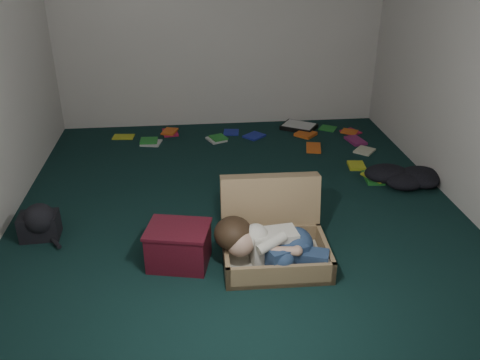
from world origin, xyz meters
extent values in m
plane|color=black|center=(0.00, 0.00, 0.00)|extent=(4.50, 4.50, 0.00)
plane|color=silver|center=(0.00, 2.25, 1.30)|extent=(4.50, 0.00, 4.50)
plane|color=silver|center=(0.00, -2.25, 1.30)|extent=(4.50, 0.00, 4.50)
plane|color=silver|center=(2.00, 0.00, 1.30)|extent=(0.00, 4.50, 4.50)
cube|color=#9C7E56|center=(0.19, -0.92, 0.09)|extent=(0.80, 0.58, 0.18)
cube|color=beige|center=(0.19, -0.92, 0.04)|extent=(0.73, 0.51, 0.02)
cube|color=#9C7E56|center=(0.20, -0.56, 0.28)|extent=(0.79, 0.26, 0.58)
cube|color=silver|center=(0.17, -0.94, 0.19)|extent=(0.36, 0.23, 0.25)
sphere|color=tan|center=(-0.08, -0.97, 0.26)|extent=(0.21, 0.21, 0.21)
ellipsoid|color=black|center=(-0.13, -0.91, 0.29)|extent=(0.28, 0.30, 0.24)
ellipsoid|color=navy|center=(0.34, -0.93, 0.19)|extent=(0.26, 0.30, 0.24)
cube|color=navy|center=(0.24, -1.06, 0.18)|extent=(0.32, 0.24, 0.16)
cube|color=navy|center=(0.41, -1.07, 0.15)|extent=(0.30, 0.22, 0.12)
sphere|color=white|center=(0.52, -1.04, 0.13)|extent=(0.12, 0.12, 0.12)
sphere|color=white|center=(0.52, -1.12, 0.12)|extent=(0.11, 0.11, 0.11)
cylinder|color=tan|center=(0.22, -1.09, 0.24)|extent=(0.21, 0.07, 0.07)
cube|color=#4D0F1C|center=(-0.53, -0.82, 0.15)|extent=(0.50, 0.43, 0.29)
cube|color=#4D0F1C|center=(-0.53, -0.82, 0.30)|extent=(0.52, 0.45, 0.02)
cube|color=black|center=(0.97, 1.95, 0.03)|extent=(0.51, 0.48, 0.05)
cube|color=white|center=(0.97, 1.95, 0.05)|extent=(0.46, 0.42, 0.01)
cube|color=gold|center=(-1.22, 1.87, 0.01)|extent=(0.22, 0.17, 0.02)
cube|color=#BA183E|center=(-0.66, 1.95, 0.01)|extent=(0.28, 0.27, 0.02)
cube|color=silver|center=(-0.10, 1.66, 0.01)|extent=(0.22, 0.26, 0.02)
cube|color=#1C2999|center=(0.37, 1.73, 0.01)|extent=(0.24, 0.27, 0.02)
cube|color=orange|center=(1.01, 1.71, 0.01)|extent=(0.28, 0.26, 0.02)
cube|color=#24842B|center=(1.34, 1.90, 0.01)|extent=(0.24, 0.19, 0.02)
cube|color=#86215D|center=(1.56, 1.44, 0.01)|extent=(0.28, 0.27, 0.02)
cube|color=beige|center=(1.57, 1.14, 0.01)|extent=(0.21, 0.25, 0.02)
cube|color=gold|center=(1.34, 0.74, 0.01)|extent=(0.25, 0.27, 0.02)
cube|color=#BA183E|center=(1.59, 1.75, 0.01)|extent=(0.28, 0.25, 0.02)
cube|color=silver|center=(-0.88, 1.63, 0.01)|extent=(0.25, 0.20, 0.02)
cube|color=#1C2999|center=(0.10, 1.89, 0.01)|extent=(0.28, 0.28, 0.02)
cube|color=orange|center=(1.01, 1.28, 0.01)|extent=(0.19, 0.24, 0.02)
cube|color=#24842B|center=(1.42, 0.43, 0.01)|extent=(0.26, 0.28, 0.02)
camera|label=1|loc=(-0.40, -4.04, 2.28)|focal=38.00mm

